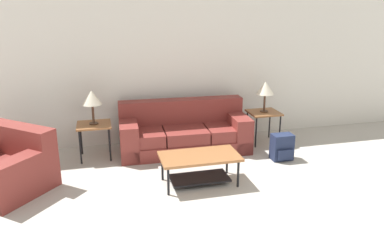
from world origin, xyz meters
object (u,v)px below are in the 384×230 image
object	(u,v)px
armchair	(6,169)
table_lamp_right	(265,88)
side_table_left	(94,128)
couch	(184,133)
coffee_table	(200,163)
backpack	(282,147)
side_table_right	(264,115)
table_lamp_left	(92,98)

from	to	relation	value
armchair	table_lamp_right	xyz separation A→B (m)	(4.02, 0.82, 0.69)
side_table_left	couch	bearing A→B (deg)	-0.76
armchair	coffee_table	world-z (taller)	armchair
armchair	backpack	world-z (taller)	armchair
coffee_table	side_table_right	world-z (taller)	side_table_right
coffee_table	couch	bearing A→B (deg)	86.72
side_table_right	couch	bearing A→B (deg)	-179.24
side_table_left	table_lamp_left	xyz separation A→B (m)	(0.00, 0.00, 0.47)
table_lamp_left	backpack	size ratio (longest dim) A/B	1.30
couch	backpack	size ratio (longest dim) A/B	5.16
coffee_table	table_lamp_right	xyz separation A→B (m)	(1.51, 1.28, 0.67)
table_lamp_left	table_lamp_right	distance (m)	2.88
side_table_left	coffee_table	bearing A→B (deg)	-43.12
couch	side_table_right	bearing A→B (deg)	0.76
armchair	side_table_left	distance (m)	1.42
side_table_left	backpack	bearing A→B (deg)	-15.59
backpack	couch	bearing A→B (deg)	151.10
side_table_right	table_lamp_right	world-z (taller)	table_lamp_right
table_lamp_left	armchair	bearing A→B (deg)	-144.32
backpack	armchair	bearing A→B (deg)	-179.65
side_table_left	table_lamp_right	world-z (taller)	table_lamp_right
couch	armchair	xyz separation A→B (m)	(-2.58, -0.80, -0.01)
table_lamp_left	backpack	distance (m)	3.05
table_lamp_right	couch	bearing A→B (deg)	-179.24
side_table_right	table_lamp_left	bearing A→B (deg)	180.00
table_lamp_right	table_lamp_left	bearing A→B (deg)	180.00
side_table_right	side_table_left	bearing A→B (deg)	180.00
side_table_left	armchair	bearing A→B (deg)	-144.32
couch	coffee_table	bearing A→B (deg)	-93.28
armchair	backpack	distance (m)	3.99
couch	side_table_left	distance (m)	1.46
armchair	side_table_left	bearing A→B (deg)	35.68
backpack	side_table_left	bearing A→B (deg)	164.41
side_table_right	coffee_table	bearing A→B (deg)	-139.67
armchair	table_lamp_left	distance (m)	1.56
armchair	backpack	bearing A→B (deg)	0.35
armchair	coffee_table	distance (m)	2.55
side_table_left	table_lamp_left	world-z (taller)	table_lamp_left
coffee_table	table_lamp_right	distance (m)	2.09
side_table_left	side_table_right	world-z (taller)	same
table_lamp_left	side_table_left	bearing A→B (deg)	-90.00
armchair	side_table_left	world-z (taller)	armchair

